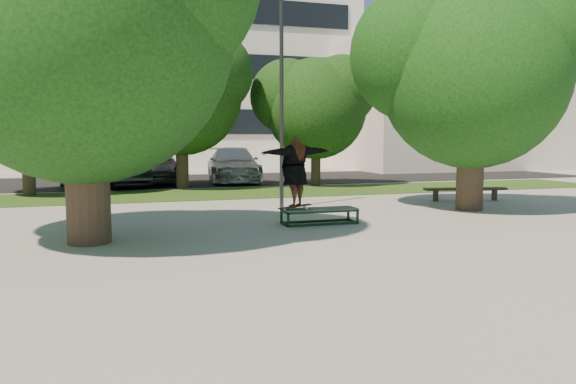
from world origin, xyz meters
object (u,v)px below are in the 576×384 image
object	(u,v)px
lamppost	(282,99)
car_dark	(122,170)
grind_box	(319,216)
bench	(465,190)
car_silver_b	(233,165)
tree_right	(469,65)
tree_left	(77,14)
car_silver_a	(82,171)
car_grey	(154,168)

from	to	relation	value
lamppost	car_dark	world-z (taller)	lamppost
grind_box	bench	world-z (taller)	bench
grind_box	car_silver_b	distance (m)	12.88
lamppost	tree_right	bearing A→B (deg)	-21.28
tree_left	car_silver_a	xyz separation A→B (m)	(-0.53, 12.41, -3.73)
tree_right	car_grey	world-z (taller)	tree_right
car_grey	grind_box	bearing A→B (deg)	-77.32
bench	car_grey	distance (m)	13.51
car_silver_b	grind_box	bearing A→B (deg)	-86.10
tree_left	car_grey	size ratio (longest dim) A/B	1.42
tree_right	grind_box	size ratio (longest dim) A/B	3.62
car_silver_a	car_silver_b	size ratio (longest dim) A/B	0.76
car_grey	bench	bearing A→B (deg)	-47.16
car_silver_a	car_grey	xyz separation A→B (m)	(2.93, 1.40, -0.00)
tree_left	grind_box	size ratio (longest dim) A/B	3.95
lamppost	car_grey	size ratio (longest dim) A/B	1.22
car_grey	car_silver_a	bearing A→B (deg)	-154.35
bench	car_grey	world-z (taller)	car_grey
tree_left	grind_box	distance (m)	6.82
car_dark	car_silver_b	xyz separation A→B (m)	(4.93, 1.25, 0.09)
tree_left	grind_box	xyz separation A→B (m)	(5.29, 0.80, -4.23)
bench	tree_left	bearing A→B (deg)	-150.52
car_silver_a	bench	bearing A→B (deg)	-43.58
lamppost	car_silver_b	size ratio (longest dim) A/B	1.13
tree_left	car_dark	xyz separation A→B (m)	(1.02, 12.41, -3.74)
tree_right	grind_box	bearing A→B (deg)	-166.40
car_grey	car_silver_b	world-z (taller)	car_silver_b
lamppost	bench	xyz separation A→B (m)	(6.27, -0.03, -2.80)
car_silver_a	grind_box	bearing A→B (deg)	-71.75
tree_left	car_silver_a	bearing A→B (deg)	92.43
tree_left	lamppost	xyz separation A→B (m)	(5.29, 3.91, -1.27)
tree_left	lamppost	world-z (taller)	tree_left
grind_box	car_silver_a	xyz separation A→B (m)	(-5.82, 11.61, 0.51)
grind_box	bench	xyz separation A→B (m)	(6.27, 3.08, 0.16)
bench	car_silver_b	distance (m)	11.28
lamppost	grind_box	size ratio (longest dim) A/B	3.39
car_grey	car_dark	bearing A→B (deg)	-134.56
tree_right	bench	world-z (taller)	tree_right
car_grey	car_silver_b	size ratio (longest dim) A/B	0.93
lamppost	tree_left	bearing A→B (deg)	-143.58
bench	car_grey	size ratio (longest dim) A/B	0.55
grind_box	car_grey	size ratio (longest dim) A/B	0.36
car_dark	tree_left	bearing A→B (deg)	-106.09
tree_left	car_dark	world-z (taller)	tree_left
bench	car_silver_a	bearing A→B (deg)	155.73
grind_box	bench	bearing A→B (deg)	26.14
grind_box	car_silver_b	bearing A→B (deg)	87.05
bench	car_silver_a	world-z (taller)	car_silver_a
bench	car_dark	distance (m)	13.56
tree_left	car_dark	size ratio (longest dim) A/B	1.71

